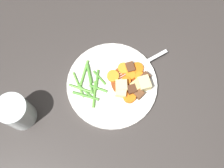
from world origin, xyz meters
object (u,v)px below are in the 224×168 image
potato_chunk_2 (137,85)px  potato_chunk_0 (121,93)px  fork (140,65)px  carrot_slice_4 (113,76)px  dinner_plate (112,85)px  carrot_slice_5 (126,92)px  carrot_slice_2 (140,77)px  carrot_slice_1 (124,68)px  carrot_slice_0 (129,97)px  meat_chunk_2 (130,67)px  potato_chunk_3 (144,84)px  water_glass (17,112)px  carrot_slice_3 (130,75)px  potato_chunk_1 (121,86)px  meat_chunk_1 (138,94)px  carrot_slice_6 (126,83)px  meat_chunk_3 (145,79)px  meat_chunk_0 (132,90)px  carrot_slice_7 (137,68)px

potato_chunk_2 → potato_chunk_0: bearing=-164.2°
fork → carrot_slice_4: bearing=-165.6°
dinner_plate → carrot_slice_5: bearing=-43.0°
carrot_slice_2 → carrot_slice_1: bearing=140.2°
carrot_slice_0 → meat_chunk_2: 0.09m
potato_chunk_3 → water_glass: size_ratio=0.37×
carrot_slice_2 → carrot_slice_5: size_ratio=0.91×
carrot_slice_4 → carrot_slice_3: bearing=-6.8°
potato_chunk_1 → meat_chunk_1: potato_chunk_1 is taller
potato_chunk_0 → potato_chunk_3: potato_chunk_3 is taller
potato_chunk_1 → potato_chunk_3: 0.06m
potato_chunk_3 → fork: (0.00, 0.06, -0.01)m
carrot_slice_1 → carrot_slice_6: (-0.00, -0.04, 0.00)m
water_glass → carrot_slice_3: bearing=11.2°
dinner_plate → carrot_slice_5: 0.05m
carrot_slice_2 → potato_chunk_3: 0.03m
potato_chunk_1 → potato_chunk_3: size_ratio=0.84×
meat_chunk_3 → carrot_slice_4: bearing=164.0°
dinner_plate → carrot_slice_0: bearing=-48.7°
carrot_slice_4 → potato_chunk_3: (0.08, -0.04, 0.01)m
meat_chunk_0 → potato_chunk_2: bearing=32.7°
carrot_slice_7 → potato_chunk_2: potato_chunk_2 is taller
carrot_slice_0 → carrot_slice_2: bearing=52.9°
carrot_slice_6 → fork: carrot_slice_6 is taller
dinner_plate → meat_chunk_0: 0.06m
carrot_slice_1 → carrot_slice_7: 0.04m
potato_chunk_3 → meat_chunk_0: bearing=-162.2°
meat_chunk_0 → carrot_slice_0: bearing=-118.0°
dinner_plate → carrot_slice_2: carrot_slice_2 is taller
carrot_slice_6 → fork: (0.05, 0.05, -0.00)m
dinner_plate → meat_chunk_1: meat_chunk_1 is taller
potato_chunk_3 → meat_chunk_3: potato_chunk_3 is taller
carrot_slice_2 → carrot_slice_5: same height
meat_chunk_1 → water_glass: bearing=-179.4°
meat_chunk_1 → meat_chunk_2: size_ratio=0.91×
carrot_slice_0 → meat_chunk_3: meat_chunk_3 is taller
carrot_slice_6 → potato_chunk_1: bearing=-147.7°
potato_chunk_3 → meat_chunk_3: (0.01, 0.01, -0.00)m
meat_chunk_1 → meat_chunk_3: bearing=56.1°
carrot_slice_1 → potato_chunk_2: bearing=-66.7°
carrot_slice_1 → meat_chunk_1: meat_chunk_1 is taller
fork → potato_chunk_3: bearing=-91.0°
carrot_slice_6 → meat_chunk_1: size_ratio=1.00×
carrot_slice_3 → potato_chunk_1: size_ratio=0.88×
meat_chunk_0 → potato_chunk_1: bearing=150.1°
carrot_slice_2 → carrot_slice_0: bearing=-127.1°
potato_chunk_1 → meat_chunk_1: (0.04, -0.03, -0.00)m
carrot_slice_7 → meat_chunk_1: (-0.01, -0.08, 0.01)m
meat_chunk_1 → fork: (0.02, 0.08, -0.01)m
potato_chunk_0 → carrot_slice_1: bearing=73.6°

